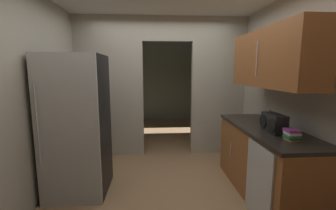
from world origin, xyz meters
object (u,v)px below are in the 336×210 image
refrigerator (77,125)px  boombox (274,123)px  book_stack (292,135)px  dishwasher (259,183)px

refrigerator → boombox: (2.39, -0.48, 0.11)m
boombox → book_stack: 0.32m
refrigerator → book_stack: 2.54m
book_stack → dishwasher: bearing=173.9°
refrigerator → book_stack: bearing=-18.1°
boombox → book_stack: boombox is taller
dishwasher → boombox: 0.71m
dishwasher → boombox: boombox is taller
dishwasher → book_stack: (0.30, -0.03, 0.54)m
dishwasher → book_stack: size_ratio=5.53×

